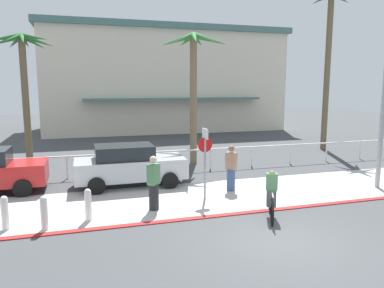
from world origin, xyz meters
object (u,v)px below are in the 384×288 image
Objects in this scene: bollard_0 at (5,213)px; palm_tree_2 at (193,66)px; cyclist_black_0 at (271,196)px; palm_tree_3 at (330,38)px; pedestrian_1 at (154,185)px; bollard_3 at (44,213)px; pedestrian_0 at (231,170)px; palm_tree_1 at (23,62)px; stop_sign_bike_lane at (205,153)px; bollard_2 at (88,204)px; car_silver_1 at (129,165)px.

palm_tree_2 is (7.75, 7.20, 4.53)m from bollard_0.
bollard_0 is at bearing 170.77° from cyclist_black_0.
palm_tree_3 reaches higher than pedestrian_1.
bollard_3 is at bearing -149.94° from palm_tree_3.
pedestrian_0 reaches higher than bollard_3.
bollard_0 is 4.37m from pedestrian_1.
palm_tree_1 reaches higher than cyclist_black_0.
pedestrian_0 is (1.31, 0.72, -0.84)m from stop_sign_bike_lane.
palm_tree_3 is at bearing -5.15° from palm_tree_1.
palm_tree_1 is (-2.90, 10.49, 4.77)m from bollard_2.
palm_tree_1 is 3.80× the size of pedestrian_0.
pedestrian_0 is 3.56m from pedestrian_1.
car_silver_1 is at bearing 64.95° from bollard_2.
stop_sign_bike_lane is 0.38× the size of palm_tree_1.
pedestrian_1 reaches higher than pedestrian_0.
bollard_3 is (-5.25, -1.43, -1.16)m from stop_sign_bike_lane.
bollard_3 is 0.60× the size of cyclist_black_0.
bollard_3 is at bearing -161.96° from bollard_2.
palm_tree_1 is at bearing 105.47° from bollard_2.
bollard_3 is at bearing -161.92° from pedestrian_0.
palm_tree_1 is 4.08× the size of cyclist_black_0.
palm_tree_1 is at bearing 174.85° from palm_tree_3.
stop_sign_bike_lane is 0.26× the size of palm_tree_3.
cyclist_black_0 reaches higher than bollard_3.
palm_tree_2 reaches higher than cyclist_black_0.
pedestrian_0 is (-9.47, -7.14, -6.12)m from palm_tree_3.
cyclist_black_0 is at bearing -7.98° from bollard_3.
palm_tree_2 is at bearing 42.59° from car_silver_1.
palm_tree_1 is 12.83m from pedestrian_0.
pedestrian_0 reaches higher than cyclist_black_0.
pedestrian_1 is at bearing 152.86° from cyclist_black_0.
stop_sign_bike_lane is at bearing 18.00° from pedestrian_1.
pedestrian_0 is at bearing -27.31° from car_silver_1.
palm_tree_3 is at bearing 10.66° from palm_tree_2.
palm_tree_1 reaches higher than pedestrian_1.
stop_sign_bike_lane is at bearing 120.00° from cyclist_black_0.
bollard_0 is 0.15× the size of palm_tree_1.
pedestrian_0 is (8.27, -8.74, -4.45)m from palm_tree_1.
stop_sign_bike_lane is 0.58× the size of car_silver_1.
bollard_2 is 18.46m from palm_tree_3.
cyclist_black_0 is (5.41, -1.32, 0.18)m from bollard_2.
palm_tree_2 reaches higher than bollard_2.
bollard_2 is 0.23× the size of car_silver_1.
palm_tree_2 is 9.70m from palm_tree_3.
bollard_3 is 6.91m from pedestrian_0.
palm_tree_1 is (-1.70, 10.88, 4.77)m from bollard_3.
bollard_0 is 1.10m from bollard_3.
pedestrian_0 is at bearing 18.08° from bollard_3.
palm_tree_1 is 9.05m from palm_tree_2.
bollard_3 is at bearing -125.72° from car_silver_1.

